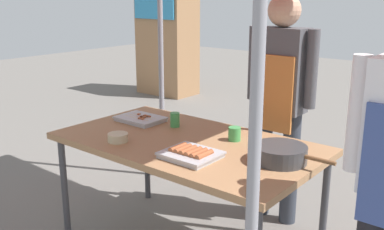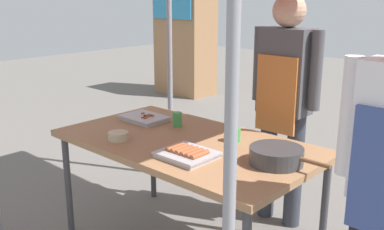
{
  "view_description": "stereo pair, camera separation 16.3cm",
  "coord_description": "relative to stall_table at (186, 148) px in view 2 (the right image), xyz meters",
  "views": [
    {
      "loc": [
        1.65,
        -1.98,
        1.62
      ],
      "look_at": [
        0.0,
        0.05,
        0.9
      ],
      "focal_mm": 41.8,
      "sensor_mm": 36.0,
      "label": 1
    },
    {
      "loc": [
        1.77,
        -1.88,
        1.62
      ],
      "look_at": [
        0.0,
        0.05,
        0.9
      ],
      "focal_mm": 41.8,
      "sensor_mm": 36.0,
      "label": 2
    }
  ],
  "objects": [
    {
      "name": "stall_table",
      "position": [
        0.0,
        0.0,
        0.0
      ],
      "size": [
        1.6,
        0.9,
        0.75
      ],
      "color": "#9E724C",
      "rests_on": "ground"
    },
    {
      "name": "tray_grilled_sausages",
      "position": [
        0.2,
        -0.21,
        0.07
      ],
      "size": [
        0.29,
        0.26,
        0.05
      ],
      "color": "#ADADB2",
      "rests_on": "stall_table"
    },
    {
      "name": "tray_meat_skewers",
      "position": [
        -0.52,
        0.12,
        0.07
      ],
      "size": [
        0.32,
        0.23,
        0.04
      ],
      "color": "#ADADB2",
      "rests_on": "stall_table"
    },
    {
      "name": "cooking_wok",
      "position": [
        0.61,
        0.04,
        0.1
      ],
      "size": [
        0.44,
        0.28,
        0.09
      ],
      "color": "#38383A",
      "rests_on": "stall_table"
    },
    {
      "name": "condiment_bowl",
      "position": [
        -0.31,
        -0.28,
        0.08
      ],
      "size": [
        0.12,
        0.12,
        0.05
      ],
      "primitive_type": "cylinder",
      "color": "#BFB28C",
      "rests_on": "stall_table"
    },
    {
      "name": "drink_cup_near_edge",
      "position": [
        0.23,
        0.18,
        0.09
      ],
      "size": [
        0.08,
        0.08,
        0.08
      ],
      "primitive_type": "cylinder",
      "color": "#3F994C",
      "rests_on": "stall_table"
    },
    {
      "name": "drink_cup_by_wok",
      "position": [
        -0.25,
        0.17,
        0.1
      ],
      "size": [
        0.06,
        0.06,
        0.1
      ],
      "primitive_type": "cylinder",
      "color": "#3F994C",
      "rests_on": "stall_table"
    },
    {
      "name": "vendor_woman",
      "position": [
        0.22,
        0.75,
        0.26
      ],
      "size": [
        0.52,
        0.23,
        1.62
      ],
      "rotation": [
        0.0,
        0.0,
        3.14
      ],
      "color": "#333842",
      "rests_on": "ground"
    },
    {
      "name": "neighbor_stall_left",
      "position": [
        -3.25,
        3.42,
        0.18
      ],
      "size": [
        0.91,
        0.59,
        1.75
      ],
      "color": "#9E724C",
      "rests_on": "ground"
    }
  ]
}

